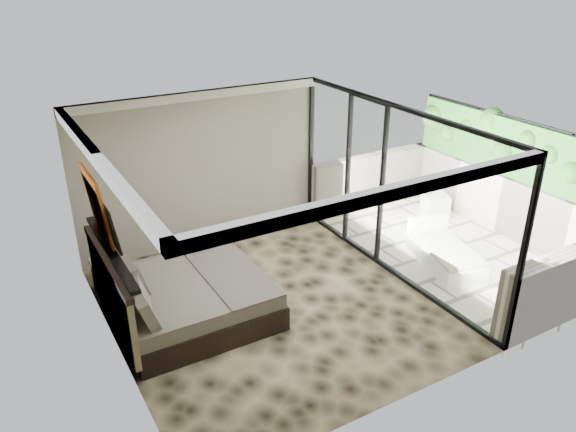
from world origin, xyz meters
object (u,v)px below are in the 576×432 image
nightstand (109,277)px  lounger (444,253)px  ottoman (435,205)px  bed (184,297)px  table_lamp (99,240)px

nightstand → lounger: lounger is taller
lounger → ottoman: bearing=66.3°
nightstand → bed: bearing=-38.4°
nightstand → ottoman: nightstand is taller
bed → lounger: (4.45, -0.68, -0.17)m
bed → ottoman: bed is taller
bed → lounger: bearing=-8.7°
bed → table_lamp: 1.66m
lounger → table_lamp: bearing=174.1°
bed → table_lamp: size_ratio=3.60×
nightstand → table_lamp: table_lamp is taller
bed → nightstand: bed is taller
ottoman → nightstand: bearing=175.8°
bed → lounger: bed is taller
bed → nightstand: size_ratio=4.69×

